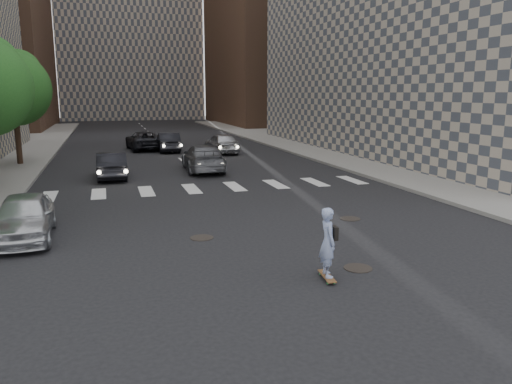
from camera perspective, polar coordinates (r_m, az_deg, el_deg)
ground at (r=14.36m, az=2.58°, el=-5.93°), size 160.00×160.00×0.00m
sidewalk_right at (r=38.29m, az=13.30°, el=4.71°), size 13.00×80.00×0.15m
tree_c at (r=32.45m, az=-25.89°, el=10.87°), size 4.20×4.20×6.60m
manhole_a at (r=12.65m, az=11.58°, el=-8.51°), size 0.70×0.70×0.02m
manhole_b at (r=14.98m, az=-6.22°, el=-5.21°), size 0.70×0.70×0.02m
manhole_c at (r=17.41m, az=10.70°, el=-3.01°), size 0.70×0.70×0.02m
skateboarder at (r=11.55m, az=8.24°, el=-5.71°), size 0.47×0.88×1.71m
silver_sedan at (r=16.13m, az=-24.99°, el=-2.60°), size 1.71×3.99×1.34m
traffic_car_a at (r=26.19m, az=-16.16°, el=2.97°), size 1.43×4.04×1.33m
traffic_car_b at (r=27.64m, az=-6.05°, el=3.89°), size 2.30×5.11×1.45m
traffic_car_c at (r=38.95m, az=-12.66°, el=5.77°), size 2.75×5.19×1.39m
traffic_car_d at (r=35.88m, az=-3.96°, el=5.62°), size 1.96×4.39×1.46m
traffic_car_e at (r=37.37m, az=-9.96°, el=5.65°), size 1.65×4.27×1.39m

